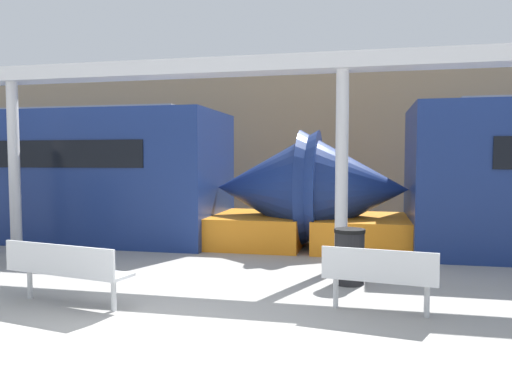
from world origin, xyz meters
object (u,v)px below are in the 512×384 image
Objects in this scene: support_column_near at (342,171)px; support_column_far at (14,169)px; trash_bin at (349,256)px; bench_far at (379,274)px; bench_near at (65,267)px.

support_column_near is 6.69m from support_column_far.
bench_far is at bearing -74.24° from trash_bin.
support_column_near is 1.00× the size of support_column_far.
bench_near is 4.85m from support_column_near.
support_column_far reaches higher than trash_bin.
support_column_far is at bearing 180.00° from support_column_near.
trash_bin is (3.70, 2.03, -0.08)m from bench_near.
support_column_near is at bearing 99.78° from trash_bin.
support_column_near is (-0.61, 2.57, 1.25)m from bench_far.
support_column_far reaches higher than bench_near.
bench_near is 0.54× the size of support_column_near.
bench_near is at bearing -163.88° from bench_far.
trash_bin is at bearing 114.46° from bench_far.
support_column_far is (-6.69, 0.00, 0.00)m from support_column_near.
support_column_near is (3.51, 3.10, 1.24)m from bench_near.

